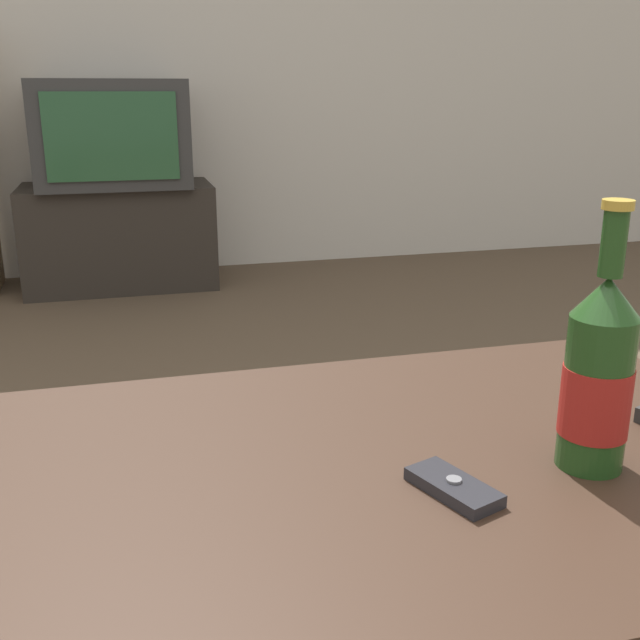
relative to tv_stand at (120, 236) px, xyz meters
The scene contains 5 objects.
coffee_table 2.74m from the tv_stand, 85.93° to the right, with size 1.18×0.65×0.45m.
tv_stand is the anchor object (origin of this frame).
television 0.45m from the tv_stand, 90.00° to the right, with size 0.64×0.53×0.45m.
beer_bottle 2.86m from the tv_stand, 79.89° to the right, with size 0.08×0.08×0.30m.
cell_phone 2.84m from the tv_stand, 83.40° to the right, with size 0.08×0.11×0.02m.
Camera 1 is at (-0.18, -0.72, 0.86)m, focal length 42.00 mm.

